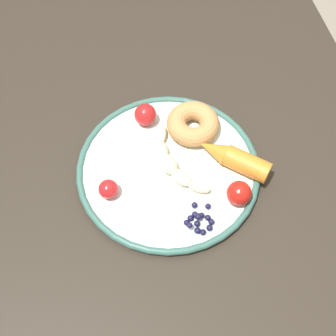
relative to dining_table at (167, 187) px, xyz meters
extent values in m
plane|color=gray|center=(0.00, 0.00, -0.65)|extent=(6.00, 6.00, 0.00)
cube|color=#2E271D|center=(0.00, 0.00, 0.07)|extent=(1.24, 0.86, 0.03)
cube|color=#332716|center=(0.56, -0.37, -0.30)|extent=(0.05, 0.05, 0.70)
cube|color=#332716|center=(0.56, 0.37, -0.30)|extent=(0.05, 0.05, 0.70)
cylinder|color=silver|center=(-0.01, 0.00, 0.09)|extent=(0.32, 0.32, 0.01)
torus|color=#3B685C|center=(-0.01, 0.00, 0.09)|extent=(0.33, 0.33, 0.01)
ellipsoid|color=beige|center=(0.06, 0.00, 0.10)|extent=(0.05, 0.03, 0.02)
ellipsoid|color=beige|center=(0.02, 0.01, 0.10)|extent=(0.04, 0.03, 0.02)
ellipsoid|color=beige|center=(-0.01, 0.00, 0.11)|extent=(0.05, 0.04, 0.03)
ellipsoid|color=beige|center=(-0.04, -0.02, 0.10)|extent=(0.05, 0.05, 0.02)
ellipsoid|color=beige|center=(-0.07, -0.04, 0.10)|extent=(0.04, 0.05, 0.02)
cylinder|color=orange|center=(-0.04, -0.14, 0.11)|extent=(0.08, 0.09, 0.04)
cone|color=orange|center=(0.00, -0.08, 0.11)|extent=(0.06, 0.07, 0.04)
torus|color=tan|center=(0.06, -0.06, 0.11)|extent=(0.14, 0.14, 0.04)
sphere|color=#191638|center=(-0.12, -0.05, 0.10)|extent=(0.01, 0.01, 0.01)
sphere|color=#191638|center=(-0.13, -0.03, 0.10)|extent=(0.01, 0.01, 0.01)
sphere|color=#191638|center=(-0.12, -0.02, 0.10)|extent=(0.01, 0.01, 0.01)
sphere|color=#191638|center=(-0.12, -0.04, 0.10)|extent=(0.01, 0.01, 0.01)
sphere|color=#191638|center=(-0.14, -0.04, 0.10)|extent=(0.01, 0.01, 0.01)
sphere|color=#191638|center=(-0.11, -0.03, 0.10)|extent=(0.01, 0.01, 0.01)
sphere|color=#191638|center=(-0.10, -0.03, 0.10)|extent=(0.01, 0.01, 0.01)
sphere|color=#191638|center=(-0.13, -0.01, 0.10)|extent=(0.01, 0.01, 0.01)
sphere|color=#191638|center=(-0.14, -0.02, 0.10)|extent=(0.01, 0.01, 0.01)
sphere|color=#191638|center=(-0.15, -0.03, 0.10)|extent=(0.01, 0.01, 0.01)
sphere|color=#191638|center=(-0.10, -0.05, 0.10)|extent=(0.01, 0.01, 0.01)
sphere|color=#191638|center=(-0.13, -0.05, 0.10)|extent=(0.01, 0.01, 0.01)
sphere|color=#191638|center=(-0.12, -0.03, 0.11)|extent=(0.01, 0.01, 0.01)
sphere|color=#191638|center=(-0.14, -0.01, 0.11)|extent=(0.01, 0.01, 0.01)
sphere|color=red|center=(0.10, 0.02, 0.11)|extent=(0.04, 0.04, 0.04)
sphere|color=red|center=(-0.10, -0.11, 0.11)|extent=(0.04, 0.04, 0.04)
sphere|color=red|center=(-0.04, 0.11, 0.11)|extent=(0.03, 0.03, 0.03)
camera|label=1|loc=(-0.42, 0.08, 0.78)|focal=47.99mm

